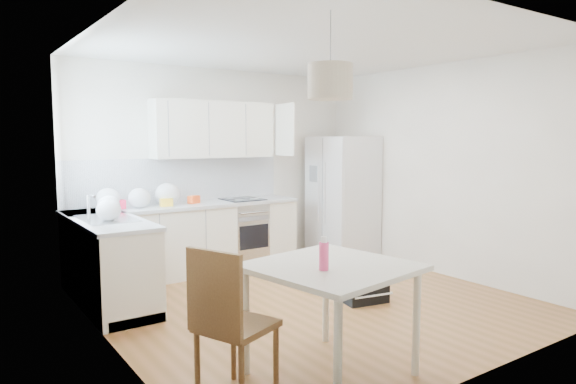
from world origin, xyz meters
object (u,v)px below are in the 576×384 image
(dining_table, at_px, (331,277))
(dining_chair, at_px, (237,322))
(gym_bag, at_px, (364,292))
(refrigerator, at_px, (343,197))

(dining_table, height_order, dining_chair, dining_chair)
(gym_bag, bearing_deg, dining_chair, -143.45)
(refrigerator, relative_size, dining_table, 1.46)
(dining_table, distance_m, dining_chair, 0.78)
(dining_table, distance_m, gym_bag, 1.89)
(dining_table, xyz_separation_m, dining_chair, (-0.74, 0.10, -0.21))
(gym_bag, bearing_deg, dining_table, -130.14)
(gym_bag, bearing_deg, refrigerator, 66.02)
(refrigerator, height_order, dining_chair, refrigerator)
(refrigerator, distance_m, dining_chair, 4.42)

